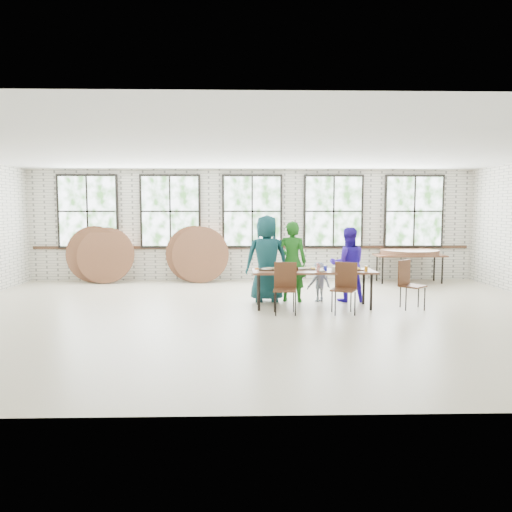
{
  "coord_description": "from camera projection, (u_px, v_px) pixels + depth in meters",
  "views": [
    {
      "loc": [
        -0.24,
        -9.05,
        1.95
      ],
      "look_at": [
        0.0,
        0.4,
        1.05
      ],
      "focal_mm": 35.0,
      "sensor_mm": 36.0,
      "label": 1
    }
  ],
  "objects": [
    {
      "name": "chair_near_left",
      "position": [
        285.0,
        283.0,
        9.29
      ],
      "size": [
        0.46,
        0.45,
        0.95
      ],
      "rotation": [
        0.0,
        0.0,
        -0.12
      ],
      "color": "#512E1B",
      "rests_on": "ground"
    },
    {
      "name": "storage_table",
      "position": [
        409.0,
        257.0,
        13.14
      ],
      "size": [
        1.81,
        0.76,
        0.74
      ],
      "rotation": [
        0.0,
        0.0,
        -0.01
      ],
      "color": "brown",
      "rests_on": "ground"
    },
    {
      "name": "tabletop_clutter",
      "position": [
        317.0,
        269.0,
        9.77
      ],
      "size": [
        2.1,
        0.64,
        0.11
      ],
      "color": "black",
      "rests_on": "dining_table"
    },
    {
      "name": "adult_green",
      "position": [
        292.0,
        262.0,
        10.43
      ],
      "size": [
        0.7,
        0.54,
        1.69
      ],
      "primitive_type": "imported",
      "rotation": [
        0.0,
        0.0,
        2.9
      ],
      "color": "#1B621A",
      "rests_on": "ground"
    },
    {
      "name": "adult_blue",
      "position": [
        348.0,
        264.0,
        10.47
      ],
      "size": [
        0.77,
        0.61,
        1.56
      ],
      "primitive_type": "imported",
      "rotation": [
        0.0,
        0.0,
        3.11
      ],
      "color": "#371CC7",
      "rests_on": "ground"
    },
    {
      "name": "room",
      "position": [
        252.0,
        213.0,
        13.43
      ],
      "size": [
        12.0,
        12.0,
        12.0
      ],
      "color": "beige",
      "rests_on": "ground"
    },
    {
      "name": "dining_table",
      "position": [
        313.0,
        273.0,
        9.81
      ],
      "size": [
        2.42,
        0.85,
        0.74
      ],
      "rotation": [
        0.0,
        0.0,
        0.02
      ],
      "color": "brown",
      "rests_on": "ground"
    },
    {
      "name": "round_tops_stacked",
      "position": [
        409.0,
        252.0,
        13.13
      ],
      "size": [
        1.5,
        1.5,
        0.13
      ],
      "color": "brown",
      "rests_on": "storage_table"
    },
    {
      "name": "chair_near_right",
      "position": [
        345.0,
        283.0,
        9.31
      ],
      "size": [
        0.55,
        0.54,
        0.95
      ],
      "rotation": [
        0.0,
        0.0,
        -0.43
      ],
      "color": "#512E1B",
      "rests_on": "ground"
    },
    {
      "name": "round_tops_leaning",
      "position": [
        149.0,
        255.0,
        13.15
      ],
      "size": [
        4.31,
        0.45,
        1.5
      ],
      "color": "brown",
      "rests_on": "ground"
    },
    {
      "name": "adult_teal",
      "position": [
        267.0,
        259.0,
        10.41
      ],
      "size": [
        0.91,
        0.62,
        1.82
      ],
      "primitive_type": "imported",
      "rotation": [
        0.0,
        0.0,
        3.18
      ],
      "color": "navy",
      "rests_on": "ground"
    },
    {
      "name": "chair_spare",
      "position": [
        408.0,
        280.0,
        9.73
      ],
      "size": [
        0.58,
        0.58,
        0.95
      ],
      "rotation": [
        0.0,
        0.0,
        0.73
      ],
      "color": "#512E1B",
      "rests_on": "ground"
    },
    {
      "name": "toddler",
      "position": [
        319.0,
        282.0,
        10.49
      ],
      "size": [
        0.61,
        0.48,
        0.83
      ],
      "primitive_type": "imported",
      "rotation": [
        0.0,
        0.0,
        3.51
      ],
      "color": "#13223B",
      "rests_on": "ground"
    }
  ]
}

